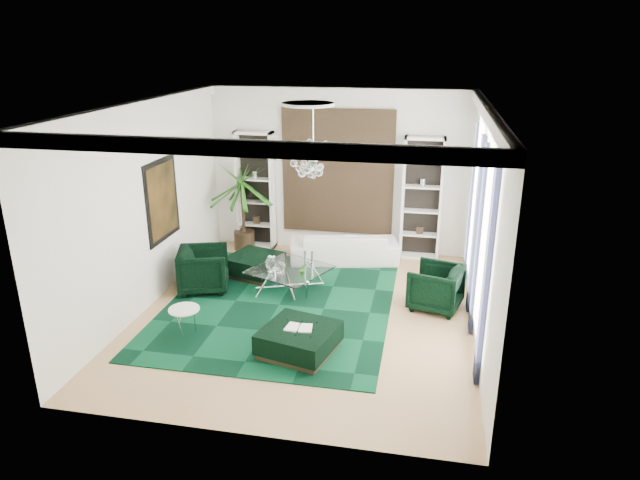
% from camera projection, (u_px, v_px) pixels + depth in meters
% --- Properties ---
extents(floor, '(6.00, 7.00, 0.02)m').
position_uv_depth(floor, '(306.00, 313.00, 10.59)').
color(floor, tan).
rests_on(floor, ground).
extents(ceiling, '(6.00, 7.00, 0.02)m').
position_uv_depth(ceiling, '(304.00, 104.00, 9.31)').
color(ceiling, white).
rests_on(ceiling, ground).
extents(wall_back, '(6.00, 0.02, 3.80)m').
position_uv_depth(wall_back, '(338.00, 172.00, 13.19)').
color(wall_back, white).
rests_on(wall_back, ground).
extents(wall_front, '(6.00, 0.02, 3.80)m').
position_uv_depth(wall_front, '(241.00, 301.00, 6.70)').
color(wall_front, white).
rests_on(wall_front, ground).
extents(wall_left, '(0.02, 7.00, 3.80)m').
position_uv_depth(wall_left, '(146.00, 206.00, 10.49)').
color(wall_left, white).
rests_on(wall_left, ground).
extents(wall_right, '(0.02, 7.00, 3.80)m').
position_uv_depth(wall_right, '(483.00, 226.00, 9.40)').
color(wall_right, white).
rests_on(wall_right, ground).
extents(crown_molding, '(6.00, 7.00, 0.18)m').
position_uv_depth(crown_molding, '(304.00, 110.00, 9.34)').
color(crown_molding, white).
rests_on(crown_molding, ceiling).
extents(ceiling_medallion, '(0.90, 0.90, 0.05)m').
position_uv_depth(ceiling_medallion, '(308.00, 104.00, 9.60)').
color(ceiling_medallion, white).
rests_on(ceiling_medallion, ceiling).
extents(tapestry, '(2.50, 0.06, 2.80)m').
position_uv_depth(tapestry, '(338.00, 172.00, 13.15)').
color(tapestry, black).
rests_on(tapestry, wall_back).
extents(shelving_left, '(0.90, 0.38, 2.80)m').
position_uv_depth(shelving_left, '(255.00, 191.00, 13.53)').
color(shelving_left, white).
rests_on(shelving_left, floor).
extents(shelving_right, '(0.90, 0.38, 2.80)m').
position_uv_depth(shelving_right, '(422.00, 199.00, 12.82)').
color(shelving_right, white).
rests_on(shelving_right, floor).
extents(painting, '(0.04, 1.30, 1.60)m').
position_uv_depth(painting, '(163.00, 200.00, 11.06)').
color(painting, black).
rests_on(painting, wall_left).
extents(window_near, '(0.03, 1.10, 2.90)m').
position_uv_depth(window_near, '(486.00, 244.00, 8.57)').
color(window_near, white).
rests_on(window_near, wall_right).
extents(curtain_near_a, '(0.07, 0.30, 3.25)m').
position_uv_depth(curtain_near_a, '(486.00, 279.00, 7.94)').
color(curtain_near_a, black).
rests_on(curtain_near_a, floor).
extents(curtain_near_b, '(0.07, 0.30, 3.25)m').
position_uv_depth(curtain_near_b, '(479.00, 242.00, 9.38)').
color(curtain_near_b, black).
rests_on(curtain_near_b, floor).
extents(window_far, '(0.03, 1.10, 2.90)m').
position_uv_depth(window_far, '(476.00, 201.00, 10.79)').
color(window_far, white).
rests_on(window_far, wall_right).
extents(curtain_far_a, '(0.07, 0.30, 3.25)m').
position_uv_depth(curtain_far_a, '(476.00, 226.00, 10.16)').
color(curtain_far_a, black).
rests_on(curtain_far_a, floor).
extents(curtain_far_b, '(0.07, 0.30, 3.25)m').
position_uv_depth(curtain_far_b, '(471.00, 203.00, 11.60)').
color(curtain_far_b, black).
rests_on(curtain_far_b, floor).
extents(rug, '(4.20, 5.00, 0.02)m').
position_uv_depth(rug, '(279.00, 305.00, 10.87)').
color(rug, black).
rests_on(rug, floor).
extents(sofa, '(2.56, 1.43, 0.70)m').
position_uv_depth(sofa, '(344.00, 247.00, 12.92)').
color(sofa, white).
rests_on(sofa, floor).
extents(armchair_left, '(1.21, 1.19, 0.88)m').
position_uv_depth(armchair_left, '(204.00, 269.00, 11.43)').
color(armchair_left, black).
rests_on(armchair_left, floor).
extents(armchair_right, '(1.12, 1.10, 0.84)m').
position_uv_depth(armchair_right, '(436.00, 287.00, 10.65)').
color(armchair_right, black).
rests_on(armchair_right, floor).
extents(coffee_table, '(1.77, 1.77, 0.46)m').
position_uv_depth(coffee_table, '(290.00, 279.00, 11.48)').
color(coffee_table, white).
rests_on(coffee_table, floor).
extents(ottoman_side, '(1.25, 1.25, 0.45)m').
position_uv_depth(ottoman_side, '(255.00, 265.00, 12.21)').
color(ottoman_side, black).
rests_on(ottoman_side, floor).
extents(ottoman_front, '(1.34, 1.34, 0.44)m').
position_uv_depth(ottoman_front, '(299.00, 340.00, 9.19)').
color(ottoman_front, black).
rests_on(ottoman_front, floor).
extents(book, '(0.44, 0.29, 0.03)m').
position_uv_depth(book, '(299.00, 327.00, 9.11)').
color(book, white).
rests_on(book, ottoman_front).
extents(side_table, '(0.68, 0.68, 0.50)m').
position_uv_depth(side_table, '(185.00, 322.00, 9.70)').
color(side_table, white).
rests_on(side_table, floor).
extents(palm, '(1.97, 1.97, 2.69)m').
position_uv_depth(palm, '(242.00, 195.00, 13.36)').
color(palm, '#236117').
rests_on(palm, floor).
extents(chandelier, '(1.03, 1.03, 0.71)m').
position_uv_depth(chandelier, '(313.00, 159.00, 9.86)').
color(chandelier, white).
rests_on(chandelier, ceiling).
extents(table_plant, '(0.17, 0.16, 0.25)m').
position_uv_depth(table_plant, '(303.00, 269.00, 11.04)').
color(table_plant, '#236117').
rests_on(table_plant, coffee_table).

